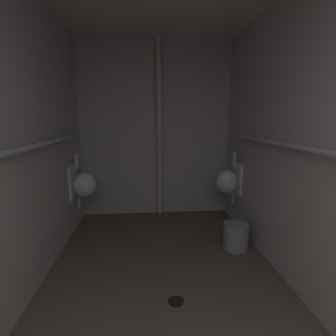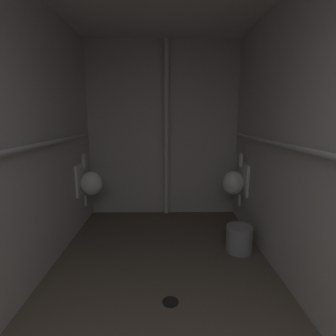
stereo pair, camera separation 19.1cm
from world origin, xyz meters
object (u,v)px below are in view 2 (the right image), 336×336
at_px(urinal_left_mid, 90,182).
at_px(urinal_right_mid, 235,182).
at_px(floor_drain, 171,302).
at_px(waste_bin, 239,239).
at_px(standpipe_back_wall, 166,131).

height_order(urinal_left_mid, urinal_right_mid, same).
distance_m(floor_drain, waste_bin, 1.18).
relative_size(urinal_left_mid, urinal_right_mid, 1.00).
relative_size(standpipe_back_wall, floor_drain, 18.78).
bearing_deg(floor_drain, waste_bin, 45.85).
bearing_deg(urinal_left_mid, standpipe_back_wall, 24.16).
bearing_deg(floor_drain, standpipe_back_wall, 90.69).
distance_m(urinal_right_mid, floor_drain, 1.92).
bearing_deg(standpipe_back_wall, waste_bin, -54.50).
xyz_separation_m(standpipe_back_wall, floor_drain, (0.02, -2.02, -1.34)).
bearing_deg(standpipe_back_wall, urinal_left_mid, -155.84).
xyz_separation_m(urinal_left_mid, waste_bin, (1.91, -0.70, -0.50)).
bearing_deg(floor_drain, urinal_right_mid, 58.84).
distance_m(standpipe_back_wall, floor_drain, 2.42).
height_order(standpipe_back_wall, floor_drain, standpipe_back_wall).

